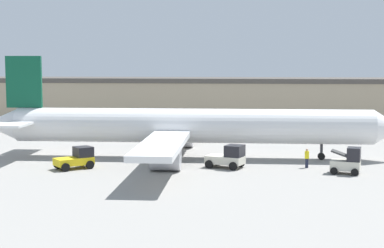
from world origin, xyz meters
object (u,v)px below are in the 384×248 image
Objects in this scene: airplane at (182,127)px; pushback_tug at (228,157)px; baggage_tug at (77,158)px; ground_crew_worker at (307,158)px; belt_loader_truck at (348,162)px.

pushback_tug is (4.79, -5.15, -2.18)m from airplane.
baggage_tug is at bearing -153.24° from pushback_tug.
airplane is 23.70× the size of ground_crew_worker.
ground_crew_worker is 7.20m from pushback_tug.
ground_crew_worker is at bearing 156.12° from belt_loader_truck.
airplane is at bearing -168.78° from ground_crew_worker.
baggage_tug is 13.77m from pushback_tug.
ground_crew_worker is (11.95, -4.38, -2.23)m from airplane.
baggage_tug is (-20.82, -2.41, -0.02)m from ground_crew_worker.
airplane reaches higher than baggage_tug.
airplane is 11.16× the size of pushback_tug.
baggage_tug is at bearing -143.71° from airplane.
airplane reaches higher than ground_crew_worker.
pushback_tug is at bearing -175.35° from belt_loader_truck.
pushback_tug is (13.67, 1.65, 0.07)m from baggage_tug.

